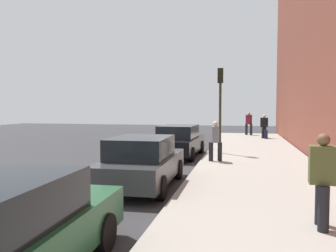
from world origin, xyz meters
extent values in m
plane|color=#333335|center=(0.00, 0.00, 0.00)|extent=(56.00, 56.00, 0.00)
cube|color=#A39E93|center=(0.00, -3.30, 0.07)|extent=(28.00, 4.60, 0.15)
cube|color=gold|center=(0.00, 3.20, 0.00)|extent=(28.00, 0.14, 0.01)
cylinder|color=black|center=(-10.38, 1.19, 0.32)|extent=(0.65, 0.24, 0.64)
cylinder|color=black|center=(-10.33, -0.49, 0.32)|extent=(0.65, 0.24, 0.64)
cube|color=#1E512D|center=(-11.71, 0.32, 0.59)|extent=(4.41, 1.91, 0.64)
cylinder|color=black|center=(-4.49, 1.04, 0.32)|extent=(0.64, 0.23, 0.64)
cylinder|color=black|center=(-4.47, -0.64, 0.32)|extent=(0.64, 0.23, 0.64)
cylinder|color=black|center=(-7.13, 1.00, 0.32)|extent=(0.64, 0.23, 0.64)
cylinder|color=black|center=(-7.10, -0.68, 0.32)|extent=(0.64, 0.23, 0.64)
cube|color=#383A3D|center=(-5.80, 0.18, 0.59)|extent=(4.28, 1.86, 0.64)
cube|color=black|center=(-6.01, 0.18, 1.21)|extent=(2.23, 1.63, 0.60)
cylinder|color=black|center=(2.03, 1.03, 0.32)|extent=(0.65, 0.24, 0.64)
cylinder|color=black|center=(1.98, -0.65, 0.32)|extent=(0.65, 0.24, 0.64)
cylinder|color=black|center=(-0.77, 1.12, 0.32)|extent=(0.65, 0.24, 0.64)
cylinder|color=black|center=(-0.83, -0.56, 0.32)|extent=(0.65, 0.24, 0.64)
cube|color=black|center=(0.60, 0.23, 0.59)|extent=(4.58, 1.95, 0.64)
cube|color=black|center=(0.38, 0.24, 1.21)|extent=(2.41, 1.68, 0.60)
cylinder|color=black|center=(9.88, -4.35, 0.54)|extent=(0.18, 0.18, 0.79)
cylinder|color=black|center=(9.56, -4.17, 0.54)|extent=(0.18, 0.18, 0.79)
cube|color=black|center=(9.72, -4.26, 1.27)|extent=(0.46, 0.53, 0.67)
sphere|color=beige|center=(9.72, -4.26, 1.71)|extent=(0.22, 0.22, 0.22)
cylinder|color=black|center=(-8.65, -4.17, 0.56)|extent=(0.19, 0.19, 0.83)
cylinder|color=black|center=(-9.03, -4.14, 0.56)|extent=(0.19, 0.19, 0.83)
cube|color=brown|center=(-8.84, -4.15, 1.33)|extent=(0.33, 0.50, 0.70)
sphere|color=brown|center=(-8.84, -4.15, 1.80)|extent=(0.23, 0.23, 0.23)
cylinder|color=black|center=(12.19, -3.42, 0.58)|extent=(0.20, 0.20, 0.86)
cylinder|color=black|center=(12.38, -3.06, 0.58)|extent=(0.20, 0.20, 0.86)
cube|color=maroon|center=(12.28, -3.24, 1.37)|extent=(0.58, 0.50, 0.73)
sphere|color=#D8AD8C|center=(12.28, -3.24, 1.86)|extent=(0.24, 0.24, 0.24)
cylinder|color=black|center=(-1.39, -1.82, 0.54)|extent=(0.18, 0.18, 0.78)
cylinder|color=black|center=(-1.44, -1.46, 0.54)|extent=(0.18, 0.18, 0.78)
cube|color=slate|center=(-1.41, -1.64, 1.26)|extent=(0.48, 0.34, 0.66)
sphere|color=beige|center=(-1.41, -1.64, 1.69)|extent=(0.21, 0.21, 0.21)
cylinder|color=#2D2D19|center=(1.09, -1.67, 1.84)|extent=(0.12, 0.12, 3.38)
cube|color=black|center=(1.09, -1.67, 3.88)|extent=(0.26, 0.26, 0.70)
sphere|color=red|center=(1.24, -1.67, 4.09)|extent=(0.14, 0.14, 0.14)
sphere|color=orange|center=(1.24, -1.67, 3.87)|extent=(0.14, 0.14, 0.14)
sphere|color=green|center=(1.24, -1.67, 3.65)|extent=(0.14, 0.14, 0.14)
cube|color=#191E38|center=(9.31, -4.37, 0.45)|extent=(0.34, 0.22, 0.59)
cylinder|color=#4C4C4C|center=(9.31, -4.37, 0.92)|extent=(0.03, 0.03, 0.36)
camera|label=1|loc=(-15.52, -2.68, 2.40)|focal=36.56mm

